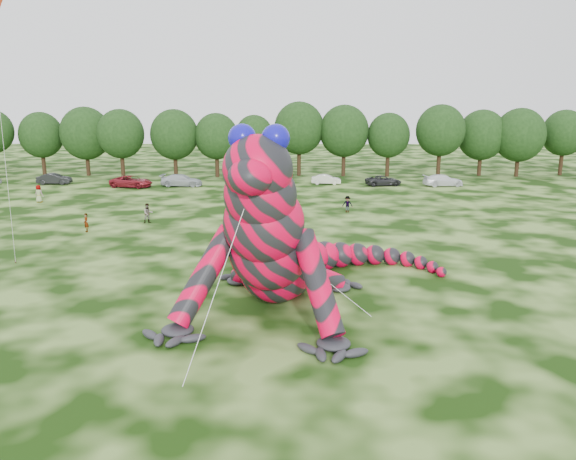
# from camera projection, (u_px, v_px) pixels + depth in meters

# --- Properties ---
(ground) EXTENTS (240.00, 240.00, 0.00)m
(ground) POSITION_uv_depth(u_px,v_px,m) (143.00, 351.00, 24.23)
(ground) COLOR #16330A
(ground) RESTS_ON ground
(inflatable_gecko) EXTENTS (19.66, 22.04, 9.62)m
(inflatable_gecko) POSITION_uv_depth(u_px,v_px,m) (281.00, 211.00, 29.99)
(inflatable_gecko) COLOR #E40132
(inflatable_gecko) RESTS_ON ground
(tree_4) EXTENTS (6.22, 5.60, 9.06)m
(tree_4) POSITION_uv_depth(u_px,v_px,m) (42.00, 144.00, 80.65)
(tree_4) COLOR black
(tree_4) RESTS_ON ground
(tree_5) EXTENTS (7.16, 6.44, 9.80)m
(tree_5) POSITION_uv_depth(u_px,v_px,m) (86.00, 141.00, 80.25)
(tree_5) COLOR black
(tree_5) RESTS_ON ground
(tree_6) EXTENTS (6.52, 5.86, 9.49)m
(tree_6) POSITION_uv_depth(u_px,v_px,m) (121.00, 143.00, 78.54)
(tree_6) COLOR black
(tree_6) RESTS_ON ground
(tree_7) EXTENTS (6.68, 6.01, 9.48)m
(tree_7) POSITION_uv_depth(u_px,v_px,m) (175.00, 143.00, 78.60)
(tree_7) COLOR black
(tree_7) RESTS_ON ground
(tree_8) EXTENTS (6.14, 5.53, 8.94)m
(tree_8) POSITION_uv_depth(u_px,v_px,m) (217.00, 145.00, 78.79)
(tree_8) COLOR black
(tree_8) RESTS_ON ground
(tree_9) EXTENTS (5.27, 4.74, 8.68)m
(tree_9) POSITION_uv_depth(u_px,v_px,m) (254.00, 146.00, 79.13)
(tree_9) COLOR black
(tree_9) RESTS_ON ground
(tree_10) EXTENTS (7.09, 6.38, 10.50)m
(tree_10) POSITION_uv_depth(u_px,v_px,m) (299.00, 139.00, 80.08)
(tree_10) COLOR black
(tree_10) RESTS_ON ground
(tree_11) EXTENTS (7.01, 6.31, 10.07)m
(tree_11) POSITION_uv_depth(u_px,v_px,m) (344.00, 141.00, 79.70)
(tree_11) COLOR black
(tree_11) RESTS_ON ground
(tree_12) EXTENTS (5.99, 5.39, 8.97)m
(tree_12) POSITION_uv_depth(u_px,v_px,m) (388.00, 145.00, 79.33)
(tree_12) COLOR black
(tree_12) RESTS_ON ground
(tree_13) EXTENTS (6.83, 6.15, 10.13)m
(tree_13) POSITION_uv_depth(u_px,v_px,m) (440.00, 141.00, 78.55)
(tree_13) COLOR black
(tree_13) RESTS_ON ground
(tree_14) EXTENTS (6.82, 6.14, 9.40)m
(tree_14) POSITION_uv_depth(u_px,v_px,m) (481.00, 143.00, 80.14)
(tree_14) COLOR black
(tree_14) RESTS_ON ground
(tree_15) EXTENTS (7.17, 6.45, 9.63)m
(tree_15) POSITION_uv_depth(u_px,v_px,m) (519.00, 143.00, 79.15)
(tree_15) COLOR black
(tree_15) RESTS_ON ground
(tree_16) EXTENTS (6.26, 5.63, 9.37)m
(tree_16) POSITION_uv_depth(u_px,v_px,m) (563.00, 143.00, 80.69)
(tree_16) COLOR black
(tree_16) RESTS_ON ground
(car_1) EXTENTS (4.30, 1.62, 1.40)m
(car_1) POSITION_uv_depth(u_px,v_px,m) (54.00, 179.00, 72.62)
(car_1) COLOR black
(car_1) RESTS_ON ground
(car_2) EXTENTS (5.61, 3.42, 1.45)m
(car_2) POSITION_uv_depth(u_px,v_px,m) (131.00, 182.00, 70.05)
(car_2) COLOR maroon
(car_2) RESTS_ON ground
(car_3) EXTENTS (5.32, 2.41, 1.51)m
(car_3) POSITION_uv_depth(u_px,v_px,m) (182.00, 180.00, 70.90)
(car_3) COLOR #AFB6BA
(car_3) RESTS_ON ground
(car_4) EXTENTS (4.30, 2.21, 1.40)m
(car_4) POSITION_uv_depth(u_px,v_px,m) (253.00, 180.00, 71.33)
(car_4) COLOR #111352
(car_4) RESTS_ON ground
(car_5) EXTENTS (3.90, 1.67, 1.25)m
(car_5) POSITION_uv_depth(u_px,v_px,m) (326.00, 179.00, 72.67)
(car_5) COLOR silver
(car_5) RESTS_ON ground
(car_6) EXTENTS (4.87, 2.89, 1.27)m
(car_6) POSITION_uv_depth(u_px,v_px,m) (384.00, 181.00, 71.47)
(car_6) COLOR #262629
(car_6) RESTS_ON ground
(car_7) EXTENTS (5.25, 2.63, 1.46)m
(car_7) POSITION_uv_depth(u_px,v_px,m) (443.00, 180.00, 71.01)
(car_7) COLOR white
(car_7) RESTS_ON ground
(spectator_2) EXTENTS (1.13, 0.78, 1.60)m
(spectator_2) POSITION_uv_depth(u_px,v_px,m) (347.00, 204.00, 54.28)
(spectator_2) COLOR gray
(spectator_2) RESTS_ON ground
(spectator_4) EXTENTS (1.02, 0.79, 1.85)m
(spectator_4) POSITION_uv_depth(u_px,v_px,m) (39.00, 194.00, 59.61)
(spectator_4) COLOR gray
(spectator_4) RESTS_ON ground
(spectator_1) EXTENTS (1.07, 1.00, 1.76)m
(spectator_1) POSITION_uv_depth(u_px,v_px,m) (148.00, 213.00, 49.50)
(spectator_1) COLOR gray
(spectator_1) RESTS_ON ground
(spectator_0) EXTENTS (0.64, 0.68, 1.56)m
(spectator_0) POSITION_uv_depth(u_px,v_px,m) (86.00, 223.00, 46.14)
(spectator_0) COLOR gray
(spectator_0) RESTS_ON ground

